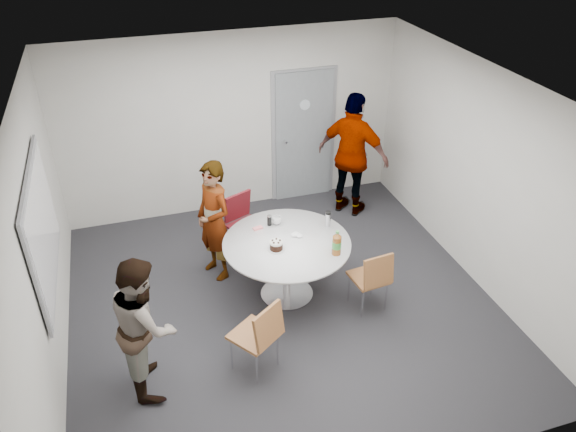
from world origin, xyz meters
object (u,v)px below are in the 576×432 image
object	(u,v)px
table	(289,250)
person_left	(145,324)
chair_near_left	(261,332)
person_right	(353,156)
whiteboard	(43,228)
person_main	(214,221)
chair_far	(243,219)
door	(304,136)
chair_near_right	(373,276)

from	to	relation	value
table	person_left	distance (m)	1.96
chair_near_left	person_right	size ratio (longest dim) A/B	0.47
table	chair_near_left	size ratio (longest dim) A/B	1.70
whiteboard	chair_near_left	size ratio (longest dim) A/B	2.13
chair_near_left	person_right	bearing A→B (deg)	16.65
whiteboard	person_main	size ratio (longest dim) A/B	1.19
whiteboard	person_left	world-z (taller)	whiteboard
person_right	chair_far	bearing A→B (deg)	66.02
table	person_main	world-z (taller)	person_main
door	person_right	distance (m)	0.89
table	person_right	world-z (taller)	person_right
chair_near_right	person_right	world-z (taller)	person_right
whiteboard	chair_far	bearing A→B (deg)	23.61
door	person_main	xyz separation A→B (m)	(-1.73, -1.64, -0.23)
whiteboard	chair_near_right	size ratio (longest dim) A/B	2.27
door	whiteboard	size ratio (longest dim) A/B	1.12
person_main	chair_near_left	bearing A→B (deg)	-20.57
person_main	person_right	size ratio (longest dim) A/B	0.84
chair_near_right	table	bearing A→B (deg)	140.11
table	chair_far	xyz separation A→B (m)	(-0.31, 1.06, -0.14)
table	chair_near_left	distance (m)	1.29
whiteboard	person_main	bearing A→B (deg)	19.25
chair_far	person_main	xyz separation A→B (m)	(-0.44, -0.35, 0.26)
chair_near_right	chair_far	distance (m)	1.99
table	chair_near_right	bearing A→B (deg)	-33.52
whiteboard	door	bearing A→B (deg)	32.66
chair_far	person_right	world-z (taller)	person_right
chair_near_left	person_main	distance (m)	1.83
whiteboard	person_right	bearing A→B (deg)	21.03
person_left	chair_near_left	bearing A→B (deg)	-101.77
table	chair_near_right	world-z (taller)	table
chair_near_left	table	bearing A→B (deg)	24.43
chair_near_left	chair_far	bearing A→B (deg)	45.88
whiteboard	chair_near_right	distance (m)	3.61
chair_far	person_right	xyz separation A→B (m)	(1.81, 0.58, 0.41)
door	person_left	xyz separation A→B (m)	(-2.73, -3.24, -0.26)
table	chair_near_right	size ratio (longest dim) A/B	1.81
whiteboard	chair_near_right	xyz separation A→B (m)	(3.43, -0.63, -0.94)
chair_far	person_main	world-z (taller)	person_main
table	chair_near_left	xyz separation A→B (m)	(-0.65, -1.10, -0.14)
whiteboard	chair_far	xyz separation A→B (m)	(2.27, 0.99, -0.91)
chair_far	table	bearing A→B (deg)	82.20
table	chair_far	world-z (taller)	table
person_main	door	bearing A→B (deg)	109.61
chair_far	person_left	xyz separation A→B (m)	(-1.44, -1.95, 0.23)
whiteboard	chair_near_left	bearing A→B (deg)	-31.13
chair_far	chair_near_right	bearing A→B (deg)	101.49
chair_far	person_left	size ratio (longest dim) A/B	0.58
chair_near_right	person_main	bearing A→B (deg)	135.31
chair_far	person_left	world-z (taller)	person_left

